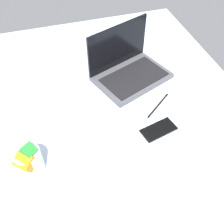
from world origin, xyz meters
The scene contains 5 objects.
bed_mattress centered at (0.00, 0.00, 9.00)cm, with size 180.00×140.00×18.00cm, color silver.
laptop centered at (44.01, 14.15, 22.41)cm, with size 39.05×33.30×23.00cm.
snack_cup centered at (-4.84, -24.83, 24.06)cm, with size 9.48×10.90×14.37cm.
cell_phone centered at (44.79, -21.02, 18.40)cm, with size 6.80×14.00×0.80cm, color black.
charger_cable centered at (49.97, -8.63, 18.30)cm, with size 17.00×0.60×0.60cm, color black.
Camera 1 is at (8.00, -78.76, 101.90)cm, focal length 43.04 mm.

